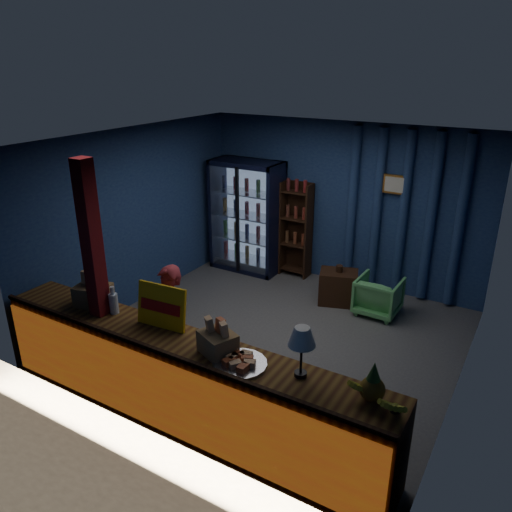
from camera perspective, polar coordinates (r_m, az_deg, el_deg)
The scene contains 19 objects.
ground at distance 6.74m, azimuth 1.97°, elevation -9.27°, with size 4.60×4.60×0.00m, color #515154.
room_walls at distance 6.09m, azimuth 2.16°, elevation 3.50°, with size 4.60×4.60×4.60m.
counter at distance 5.16m, azimuth -8.62°, elevation -14.01°, with size 4.40×0.57×0.99m.
support_post at distance 5.42m, azimuth -17.72°, elevation -2.99°, with size 0.16×0.16×2.60m, color maroon.
beverage_cooler at distance 8.60m, azimuth -0.79°, elevation 4.57°, with size 1.20×0.62×1.90m.
bottle_shelf at distance 8.37m, azimuth 4.69°, elevation 3.00°, with size 0.50×0.28×1.60m.
curtain_folds at distance 7.74m, azimuth 16.45°, elevation 4.53°, with size 1.74×0.14×2.50m.
framed_picture at distance 7.62m, azimuth 15.63°, elevation 7.88°, with size 0.36×0.04×0.28m.
shopkeeper at distance 5.74m, azimuth -9.62°, elevation -7.62°, with size 0.50×0.33×1.38m, color maroon.
green_chair at distance 7.42m, azimuth 13.81°, elevation -4.44°, with size 0.59×0.61×0.56m, color #58B161.
side_table at distance 7.62m, azimuth 9.37°, elevation -3.52°, with size 0.66×0.56×0.61m.
yellow_sign at distance 5.07m, azimuth -10.75°, elevation -5.67°, with size 0.56×0.16×0.44m.
soda_bottles at distance 5.57m, azimuth -17.29°, elevation -4.82°, with size 0.41×0.17×0.31m.
snack_box_left at distance 5.73m, azimuth -18.10°, elevation -4.09°, with size 0.41×0.36×0.37m.
snack_box_centre at distance 4.61m, azimuth -4.39°, elevation -9.71°, with size 0.40×0.37×0.34m.
pastry_tray at distance 4.48m, azimuth -1.85°, elevation -12.08°, with size 0.49×0.49×0.08m.
banana_bunches at distance 4.11m, azimuth 13.80°, elevation -15.25°, with size 0.52×0.31×0.17m.
table_lamp at distance 4.19m, azimuth 5.27°, elevation -9.36°, with size 0.24×0.24×0.47m.
pineapple at distance 4.11m, azimuth 13.19°, elevation -14.23°, with size 0.20×0.20×0.34m.
Camera 1 is at (2.77, -5.08, 3.47)m, focal length 35.00 mm.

